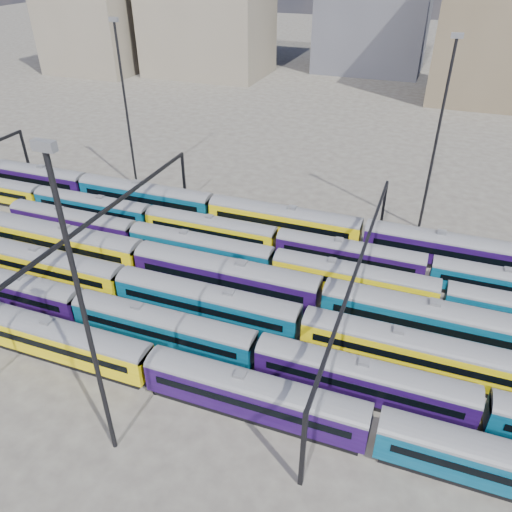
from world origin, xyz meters
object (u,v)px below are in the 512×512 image
(mast_2, at_px, (83,311))
(rake_0, at_px, (150,363))
(rake_1, at_px, (257,349))
(rake_2, at_px, (302,322))

(mast_2, bearing_deg, rake_0, 94.63)
(rake_0, xyz_separation_m, mast_2, (0.57, -7.00, 11.40))
(rake_1, relative_size, rake_2, 0.95)
(rake_1, distance_m, rake_2, 5.80)
(rake_0, distance_m, mast_2, 13.39)
(rake_2, distance_m, mast_2, 23.07)
(rake_0, height_order, mast_2, mast_2)
(rake_2, xyz_separation_m, mast_2, (-10.75, -17.00, 11.29))
(rake_0, relative_size, rake_1, 1.01)
(rake_2, bearing_deg, mast_2, -122.30)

